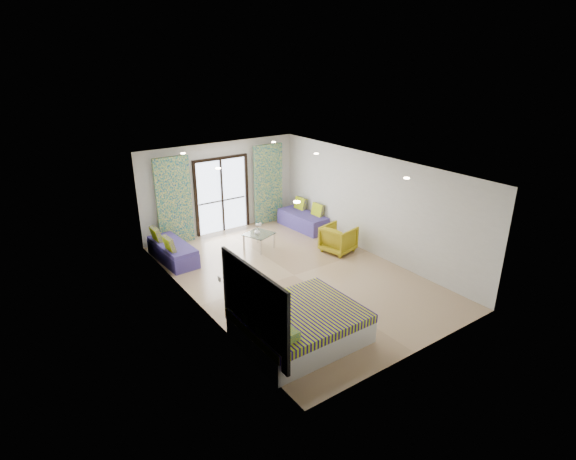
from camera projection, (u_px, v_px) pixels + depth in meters
floor at (294, 275)px, 11.00m from camera, size 5.00×7.50×0.01m
ceiling at (295, 167)px, 10.02m from camera, size 5.00×7.50×0.01m
wall_back at (221, 188)px, 13.37m from camera, size 5.00×0.01×2.70m
wall_front at (423, 287)px, 7.65m from camera, size 5.00×0.01×2.70m
wall_left at (196, 248)px, 9.18m from camera, size 0.01×7.50×2.70m
wall_right at (371, 205)px, 11.85m from camera, size 0.01×7.50×2.70m
balcony_door at (222, 191)px, 13.38m from camera, size 1.76×0.08×2.28m
balcony_rail at (222, 201)px, 13.50m from camera, size 1.52×0.03×0.04m
curtain_left at (174, 201)px, 12.44m from camera, size 1.00×0.10×2.50m
curtain_right at (268, 184)px, 14.10m from camera, size 1.00×0.10×2.50m
downlight_a at (297, 202)px, 7.76m from camera, size 0.12×0.12×0.02m
downlight_b at (407, 178)px, 9.25m from camera, size 0.12×0.12×0.02m
downlight_c at (218, 168)px, 10.05m from camera, size 0.12×0.12×0.02m
downlight_d at (316, 154)px, 11.54m from camera, size 0.12×0.12×0.02m
downlight_e at (183, 153)px, 11.57m from camera, size 0.12×0.12×0.02m
downlight_f at (274, 142)px, 13.07m from camera, size 0.12×0.12×0.02m
headboard at (253, 307)px, 7.61m from camera, size 0.06×2.10×1.50m
switch_plate at (219, 279)px, 8.56m from camera, size 0.02×0.10×0.10m
bed at (299, 325)px, 8.40m from camera, size 2.21×1.80×0.76m
daybed_left at (172, 251)px, 11.70m from camera, size 0.77×1.78×0.86m
daybed_right at (303, 220)px, 13.92m from camera, size 0.79×1.78×0.86m
coffee_table at (259, 235)px, 12.36m from camera, size 0.88×0.88×0.79m
vase at (257, 232)px, 12.26m from camera, size 0.18×0.18×0.16m
armchair at (338, 238)px, 12.20m from camera, size 0.90×0.93×0.81m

